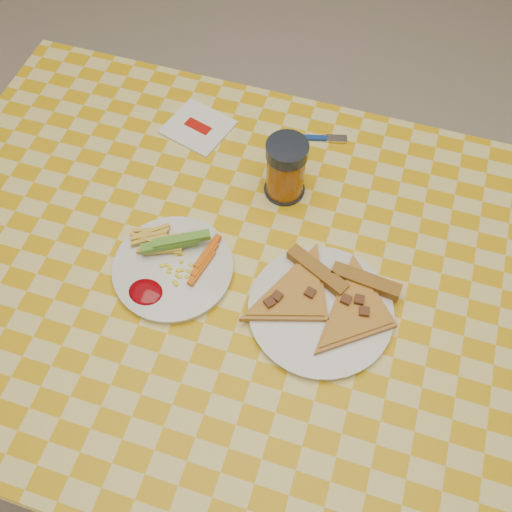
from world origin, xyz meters
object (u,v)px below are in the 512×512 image
Objects in this scene: table at (253,297)px; drink_glass at (286,169)px; plate_left at (173,269)px; plate_right at (320,311)px.

table is 0.24m from drink_glass.
drink_glass reaches higher than table.
plate_right is (0.26, -0.00, 0.00)m from plate_left.
table is at bearing 166.81° from plate_right.
table is at bearing 11.87° from plate_left.
drink_glass reaches higher than plate_left.
table is at bearing -89.68° from drink_glass.
plate_right reaches higher than table.
plate_right is 1.89× the size of drink_glass.
plate_left is (-0.14, -0.03, 0.08)m from table.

